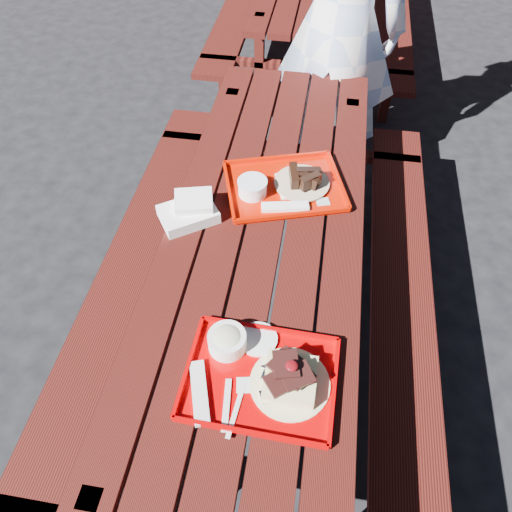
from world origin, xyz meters
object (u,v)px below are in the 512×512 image
picnic_table_near (262,270)px  person (339,24)px  near_tray (261,369)px  far_tray (283,186)px

picnic_table_near → person: (0.19, 1.35, 0.39)m
near_tray → person: 1.91m
person → far_tray: bearing=92.9°
near_tray → person: (0.11, 1.90, 0.16)m
near_tray → person: person is taller
picnic_table_near → near_tray: bearing=-81.7°
picnic_table_near → near_tray: size_ratio=5.29×
near_tray → far_tray: size_ratio=0.83×
picnic_table_near → far_tray: (0.04, 0.27, 0.21)m
near_tray → far_tray: 0.82m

